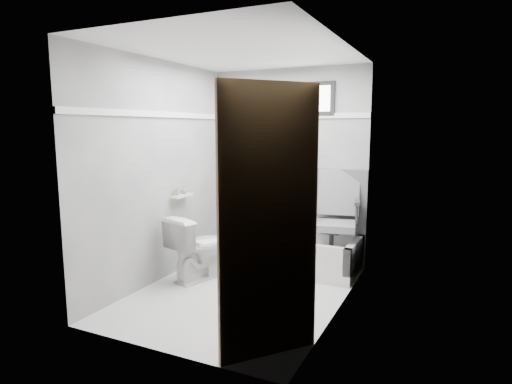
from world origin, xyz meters
The scene contains 19 objects.
floor centered at (0.00, 0.00, 0.00)m, with size 2.60×2.60×0.00m, color white.
ceiling centered at (0.00, 0.00, 2.40)m, with size 2.60×2.60×0.00m, color silver.
wall_back centered at (0.00, 1.30, 1.20)m, with size 2.00×0.02×2.40m, color slate.
wall_front centered at (0.00, -1.30, 1.20)m, with size 2.00×0.02×2.40m, color slate.
wall_left centered at (-1.00, 0.00, 1.20)m, with size 0.02×2.60×2.40m, color slate.
wall_right centered at (1.00, 0.00, 1.20)m, with size 0.02×2.60×2.40m, color slate.
bathtub centered at (0.23, 0.93, 0.21)m, with size 1.50×0.70×0.42m, color silver, non-canonical shape.
office_chair centered at (0.67, 0.97, 0.66)m, with size 0.62×0.62×1.08m, color slate, non-canonical shape.
toilet centered at (-0.62, 0.18, 0.36)m, with size 0.41×0.73×0.72m, color white.
door centered at (0.98, -1.28, 1.00)m, with size 0.78×0.78×2.00m, color #52341E, non-canonical shape.
window centered at (0.25, 1.29, 2.02)m, with size 0.66×0.04×0.40m, color black, non-canonical shape.
backerboard centered at (0.25, 1.29, 0.80)m, with size 1.50×0.02×0.78m, color #4C4C4F.
trim_back centered at (0.00, 1.29, 1.82)m, with size 2.00×0.02×0.06m, color white.
trim_left centered at (-0.99, 0.00, 1.82)m, with size 0.02×2.60×0.06m, color white.
pole centered at (0.08, 1.06, 1.05)m, with size 0.02×0.02×1.95m, color white.
shelf centered at (-0.93, 0.32, 0.90)m, with size 0.10×0.32×0.03m, color silver.
soap_bottle_a centered at (-0.94, 0.24, 0.97)m, with size 0.05×0.05×0.11m, color #A68553.
soap_bottle_b centered at (-0.94, 0.38, 0.96)m, with size 0.07×0.07×0.09m, color slate.
faucet centered at (-0.20, 1.27, 0.55)m, with size 0.26×0.10×0.16m, color silver, non-canonical shape.
Camera 1 is at (1.92, -3.73, 1.68)m, focal length 30.00 mm.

